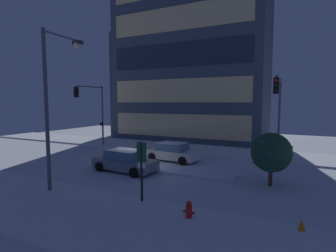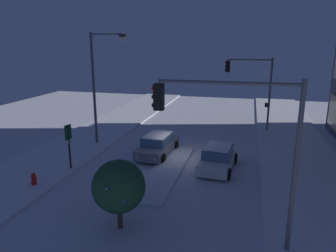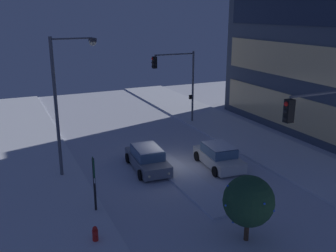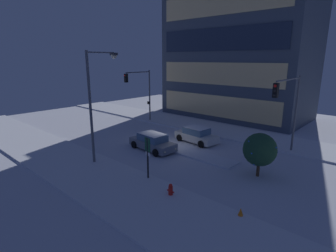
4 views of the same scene
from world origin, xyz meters
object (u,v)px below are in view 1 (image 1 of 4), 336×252
(traffic_light_corner_far_left, at_px, (93,105))
(traffic_light_corner_far_right, at_px, (278,104))
(decorated_tree_median, at_px, (271,153))
(street_lamp_arched, at_px, (56,89))
(car_near, at_px, (125,161))
(car_far, at_px, (172,152))
(fire_hydrant, at_px, (189,211))
(construction_cone, at_px, (301,227))
(parking_info_sign, at_px, (142,165))

(traffic_light_corner_far_left, bearing_deg, traffic_light_corner_far_right, 88.11)
(decorated_tree_median, bearing_deg, street_lamp_arched, -151.62)
(car_near, distance_m, street_lamp_arched, 6.69)
(car_far, distance_m, decorated_tree_median, 8.53)
(car_far, relative_size, traffic_light_corner_far_right, 0.67)
(traffic_light_corner_far_right, bearing_deg, fire_hydrant, -13.35)
(construction_cone, bearing_deg, street_lamp_arched, -178.79)
(traffic_light_corner_far_left, distance_m, fire_hydrant, 19.43)
(fire_hydrant, distance_m, construction_cone, 4.14)
(traffic_light_corner_far_right, relative_size, parking_info_sign, 2.25)
(car_near, bearing_deg, car_far, 74.32)
(traffic_light_corner_far_left, xyz_separation_m, street_lamp_arched, (7.31, -10.92, 1.02))
(car_near, relative_size, traffic_light_corner_far_left, 0.72)
(street_lamp_arched, relative_size, construction_cone, 15.43)
(decorated_tree_median, bearing_deg, car_far, 156.45)
(car_near, relative_size, car_far, 1.06)
(fire_hydrant, height_order, parking_info_sign, parking_info_sign)
(decorated_tree_median, distance_m, construction_cone, 5.82)
(fire_hydrant, bearing_deg, construction_cone, 11.21)
(parking_info_sign, bearing_deg, car_near, 51.79)
(construction_cone, bearing_deg, traffic_light_corner_far_left, 150.97)
(car_far, height_order, decorated_tree_median, decorated_tree_median)
(traffic_light_corner_far_right, xyz_separation_m, construction_cone, (1.47, -10.08, -4.35))
(car_near, height_order, street_lamp_arched, street_lamp_arched)
(car_near, distance_m, fire_hydrant, 8.48)
(traffic_light_corner_far_left, bearing_deg, construction_cone, 60.97)
(traffic_light_corner_far_left, distance_m, construction_cone, 22.37)
(traffic_light_corner_far_left, xyz_separation_m, decorated_tree_median, (17.73, -5.29, -2.50))
(traffic_light_corner_far_right, height_order, street_lamp_arched, street_lamp_arched)
(traffic_light_corner_far_right, distance_m, decorated_tree_median, 5.42)
(street_lamp_arched, bearing_deg, car_far, -18.65)
(car_near, distance_m, parking_info_sign, 6.17)
(car_near, height_order, decorated_tree_median, decorated_tree_median)
(car_far, distance_m, parking_info_sign, 9.29)
(traffic_light_corner_far_right, height_order, parking_info_sign, traffic_light_corner_far_right)
(traffic_light_corner_far_right, height_order, construction_cone, traffic_light_corner_far_right)
(car_near, xyz_separation_m, construction_cone, (10.79, -4.34, -0.44))
(fire_hydrant, bearing_deg, car_near, 142.62)
(decorated_tree_median, height_order, construction_cone, decorated_tree_median)
(traffic_light_corner_far_left, relative_size, construction_cone, 11.84)
(traffic_light_corner_far_left, height_order, construction_cone, traffic_light_corner_far_left)
(car_far, relative_size, construction_cone, 8.07)
(car_near, distance_m, traffic_light_corner_far_right, 11.62)
(traffic_light_corner_far_left, relative_size, decorated_tree_median, 2.13)
(car_near, bearing_deg, fire_hydrant, -33.50)
(car_far, bearing_deg, decorated_tree_median, 161.41)
(car_near, xyz_separation_m, street_lamp_arched, (-1.12, -4.59, 4.73))
(car_far, distance_m, construction_cone, 12.73)
(traffic_light_corner_far_left, bearing_deg, parking_info_sign, 49.30)
(car_near, xyz_separation_m, traffic_light_corner_far_right, (9.32, 5.74, 3.92))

